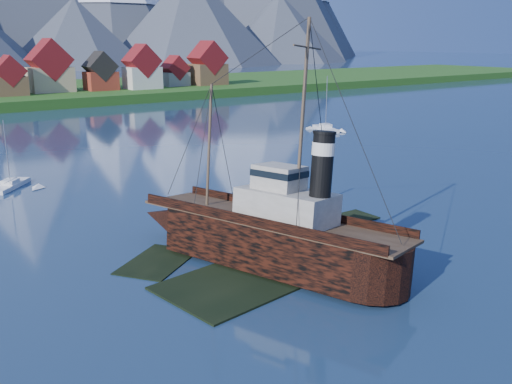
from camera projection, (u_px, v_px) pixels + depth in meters
ground at (273, 260)px, 53.63m from camera, size 1400.00×1400.00×0.00m
shoal at (274, 253)px, 56.40m from camera, size 31.71×21.24×1.14m
tugboat_wreck at (260, 231)px, 52.83m from camera, size 6.80×29.31×23.23m
sailboat_d at (326, 129)px, 128.87m from camera, size 4.95×9.59×12.72m
sailboat_f at (11, 186)px, 79.63m from camera, size 6.65×7.28×9.92m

